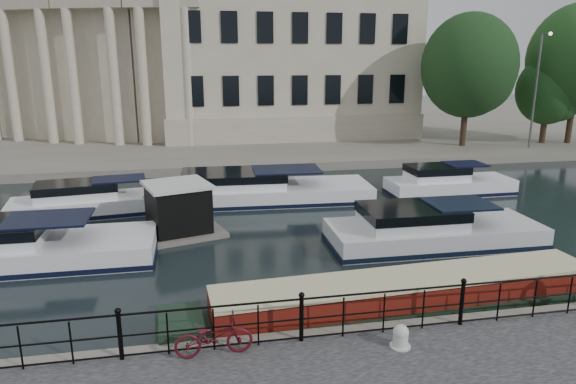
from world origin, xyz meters
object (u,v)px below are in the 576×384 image
at_px(bicycle, 214,337).
at_px(narrowboat, 408,304).
at_px(harbour_hut, 178,211).
at_px(mooring_bollard, 401,337).

distance_m(bicycle, narrowboat, 5.66).
bearing_deg(harbour_hut, narrowboat, -69.53).
bearing_deg(narrowboat, harbour_hut, 124.07).
relative_size(mooring_bollard, harbour_hut, 0.14).
bearing_deg(narrowboat, bicycle, -164.78).
bearing_deg(harbour_hut, mooring_bollard, -80.91).
xyz_separation_m(bicycle, mooring_bollard, (4.17, -0.45, -0.20)).
height_order(bicycle, narrowboat, bicycle).
distance_m(mooring_bollard, harbour_hut, 11.59).
bearing_deg(narrowboat, mooring_bollard, -120.91).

